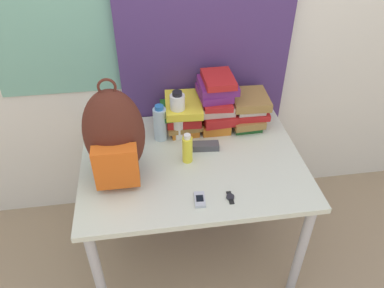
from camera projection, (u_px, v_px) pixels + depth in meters
The scene contains 13 objects.
wall_back at pixel (177, 25), 2.03m from camera, with size 6.00×0.06×2.50m.
curtain_blue at pixel (206, 27), 2.00m from camera, with size 0.97×0.04×2.50m.
desk at pixel (192, 171), 2.00m from camera, with size 1.14×0.86×0.73m.
backpack at pixel (114, 137), 1.73m from camera, with size 0.29×0.27×0.52m.
book_stack_left at pixel (183, 114), 2.10m from camera, with size 0.23×0.28×0.18m.
book_stack_center at pixel (216, 102), 2.09m from camera, with size 0.23×0.27×0.32m.
book_stack_right at pixel (247, 109), 2.15m from camera, with size 0.22×0.26×0.18m.
water_bottle at pixel (160, 123), 2.03m from camera, with size 0.07×0.07×0.21m.
sports_bottle at pixel (178, 116), 2.02m from camera, with size 0.08×0.08×0.29m.
sunscreen_bottle at pixel (187, 149), 1.89m from camera, with size 0.05×0.05×0.17m.
cell_phone at pixel (200, 200), 1.71m from camera, with size 0.05×0.09×0.02m.
sunglasses_case at pixel (205, 146), 2.00m from camera, with size 0.15×0.07×0.04m.
wristwatch at pixel (230, 197), 1.72m from camera, with size 0.04×0.08×0.01m.
Camera 1 is at (-0.21, -1.04, 1.98)m, focal length 35.00 mm.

